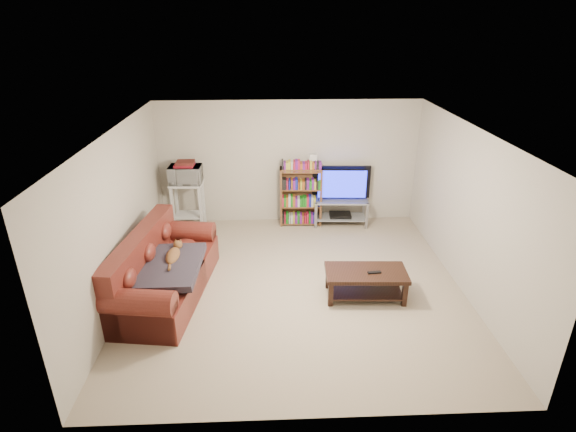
{
  "coord_description": "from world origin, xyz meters",
  "views": [
    {
      "loc": [
        -0.37,
        -5.86,
        3.78
      ],
      "look_at": [
        -0.1,
        0.4,
        1.0
      ],
      "focal_mm": 28.0,
      "sensor_mm": 36.0,
      "label": 1
    }
  ],
  "objects_px": {
    "coffee_table": "(366,279)",
    "tv_stand": "(340,207)",
    "bookshelf": "(301,196)",
    "sofa": "(161,274)"
  },
  "relations": [
    {
      "from": "sofa",
      "to": "coffee_table",
      "type": "relative_size",
      "value": 1.99
    },
    {
      "from": "sofa",
      "to": "tv_stand",
      "type": "distance_m",
      "value": 3.82
    },
    {
      "from": "tv_stand",
      "to": "sofa",
      "type": "bearing_deg",
      "value": -138.63
    },
    {
      "from": "tv_stand",
      "to": "bookshelf",
      "type": "relative_size",
      "value": 0.92
    },
    {
      "from": "tv_stand",
      "to": "bookshelf",
      "type": "distance_m",
      "value": 0.82
    },
    {
      "from": "coffee_table",
      "to": "bookshelf",
      "type": "height_order",
      "value": "bookshelf"
    },
    {
      "from": "tv_stand",
      "to": "coffee_table",
      "type": "bearing_deg",
      "value": -87.19
    },
    {
      "from": "coffee_table",
      "to": "bookshelf",
      "type": "bearing_deg",
      "value": 109.35
    },
    {
      "from": "coffee_table",
      "to": "bookshelf",
      "type": "relative_size",
      "value": 1.02
    },
    {
      "from": "coffee_table",
      "to": "tv_stand",
      "type": "xyz_separation_m",
      "value": [
        0.01,
        2.55,
        0.06
      ]
    }
  ]
}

